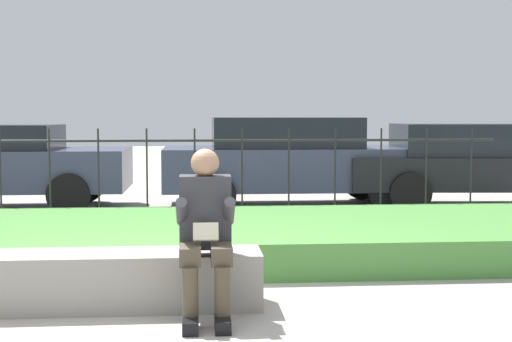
{
  "coord_description": "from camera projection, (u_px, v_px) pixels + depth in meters",
  "views": [
    {
      "loc": [
        0.34,
        -5.44,
        1.47
      ],
      "look_at": [
        0.98,
        2.31,
        0.87
      ],
      "focal_mm": 50.0,
      "sensor_mm": 36.0,
      "label": 1
    }
  ],
  "objects": [
    {
      "name": "person_seated_reader",
      "position": [
        205.0,
        227.0,
        5.19
      ],
      "size": [
        0.42,
        0.73,
        1.23
      ],
      "color": "black",
      "rests_on": "ground_plane"
    },
    {
      "name": "ground_plane",
      "position": [
        154.0,
        307.0,
        5.49
      ],
      "size": [
        60.0,
        60.0,
        0.0
      ],
      "primitive_type": "plane",
      "color": "#A8A399"
    },
    {
      "name": "car_parked_center",
      "position": [
        292.0,
        160.0,
        11.61
      ],
      "size": [
        4.25,
        2.0,
        1.45
      ],
      "rotation": [
        0.0,
        0.0,
        0.0
      ],
      "color": "#383D56",
      "rests_on": "ground_plane"
    },
    {
      "name": "stone_bench",
      "position": [
        105.0,
        284.0,
        5.45
      ],
      "size": [
        2.39,
        0.51,
        0.43
      ],
      "color": "gray",
      "rests_on": "ground_plane"
    },
    {
      "name": "car_parked_right",
      "position": [
        482.0,
        162.0,
        11.58
      ],
      "size": [
        4.68,
        2.18,
        1.35
      ],
      "rotation": [
        0.0,
        0.0,
        -0.08
      ],
      "color": "black",
      "rests_on": "ground_plane"
    },
    {
      "name": "grass_berm",
      "position": [
        166.0,
        239.0,
        7.54
      ],
      "size": [
        10.62,
        2.74,
        0.34
      ],
      "color": "#4C893D",
      "rests_on": "ground_plane"
    },
    {
      "name": "iron_fence",
      "position": [
        171.0,
        176.0,
        9.22
      ],
      "size": [
        8.62,
        0.03,
        1.31
      ],
      "color": "#232326",
      "rests_on": "ground_plane"
    }
  ]
}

